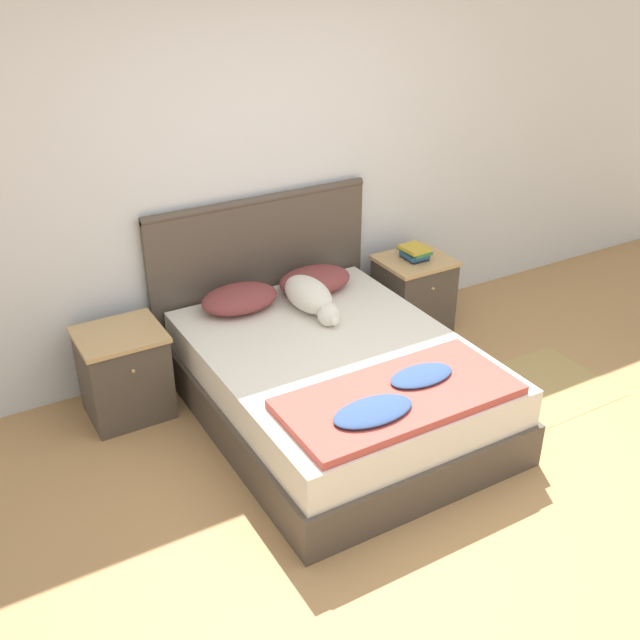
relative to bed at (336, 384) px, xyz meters
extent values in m
plane|color=tan|center=(0.04, -1.05, -0.24)|extent=(16.00, 16.00, 0.00)
cube|color=silver|center=(0.04, 1.08, 1.03)|extent=(9.00, 0.06, 2.55)
cube|color=#4C4238|center=(0.00, 0.00, -0.11)|extent=(1.52, 1.96, 0.27)
cube|color=silver|center=(0.00, 0.00, 0.14)|extent=(1.46, 1.90, 0.23)
cube|color=#4C4238|center=(0.00, 1.00, 0.31)|extent=(1.60, 0.04, 1.12)
cylinder|color=#4C4238|center=(0.00, 1.00, 0.87)|extent=(1.60, 0.06, 0.06)
cube|color=#4C4238|center=(-1.09, 0.70, 0.03)|extent=(0.48, 0.43, 0.54)
cube|color=tan|center=(-1.09, 0.70, 0.31)|extent=(0.51, 0.46, 0.03)
sphere|color=tan|center=(-1.09, 0.48, 0.18)|extent=(0.02, 0.02, 0.02)
cube|color=#4C4238|center=(1.09, 0.70, 0.03)|extent=(0.48, 0.43, 0.54)
cube|color=tan|center=(1.09, 0.70, 0.31)|extent=(0.51, 0.46, 0.03)
sphere|color=tan|center=(1.09, 0.48, 0.18)|extent=(0.02, 0.02, 0.02)
ellipsoid|color=brown|center=(-0.28, 0.75, 0.33)|extent=(0.52, 0.36, 0.15)
ellipsoid|color=brown|center=(0.28, 0.75, 0.33)|extent=(0.52, 0.36, 0.15)
cube|color=#BC4C42|center=(0.00, -0.63, 0.28)|extent=(1.28, 0.60, 0.05)
ellipsoid|color=#334C7F|center=(-0.22, -0.72, 0.32)|extent=(0.45, 0.24, 0.04)
ellipsoid|color=#334C7F|center=(0.19, -0.57, 0.32)|extent=(0.38, 0.21, 0.04)
ellipsoid|color=silver|center=(0.11, 0.54, 0.35)|extent=(0.25, 0.46, 0.20)
sphere|color=silver|center=(0.11, 0.28, 0.32)|extent=(0.15, 0.15, 0.15)
ellipsoid|color=silver|center=(0.11, 0.22, 0.31)|extent=(0.07, 0.08, 0.06)
cone|color=silver|center=(0.07, 0.29, 0.38)|extent=(0.05, 0.05, 0.05)
cone|color=silver|center=(0.15, 0.29, 0.38)|extent=(0.05, 0.05, 0.05)
ellipsoid|color=silver|center=(0.15, 0.73, 0.30)|extent=(0.14, 0.21, 0.07)
cube|color=#232328|center=(1.09, 0.71, 0.34)|extent=(0.15, 0.18, 0.02)
cube|color=#285689|center=(1.09, 0.70, 0.36)|extent=(0.16, 0.18, 0.03)
cube|color=#337547|center=(1.09, 0.72, 0.39)|extent=(0.16, 0.23, 0.02)
cube|color=gold|center=(1.09, 0.71, 0.41)|extent=(0.17, 0.20, 0.03)
cube|color=tan|center=(1.32, -0.39, -0.24)|extent=(0.94, 0.72, 0.00)
camera|label=1|loc=(-2.01, -3.26, 2.50)|focal=42.00mm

